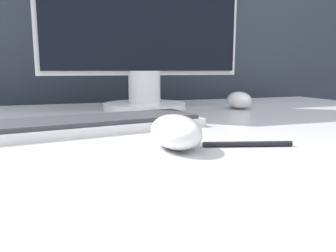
{
  "coord_description": "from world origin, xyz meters",
  "views": [
    {
      "loc": [
        -0.22,
        -0.57,
        0.84
      ],
      "look_at": [
        -0.07,
        -0.11,
        0.76
      ],
      "focal_mm": 35.0,
      "sensor_mm": 36.0,
      "label": 1
    }
  ],
  "objects": [
    {
      "name": "monitor",
      "position": [
        0.01,
        0.3,
        1.0
      ],
      "size": [
        0.55,
        0.23,
        0.53
      ],
      "color": "white",
      "rests_on": "desk"
    },
    {
      "name": "computer_mouse_far",
      "position": [
        0.27,
        0.25,
        0.76
      ],
      "size": [
        0.1,
        0.13,
        0.05
      ],
      "rotation": [
        0.0,
        0.0,
        -0.33
      ],
      "color": "white",
      "rests_on": "desk"
    },
    {
      "name": "partition_panel",
      "position": [
        0.0,
        0.68,
        0.74
      ],
      "size": [
        5.0,
        0.03,
        1.48
      ],
      "color": "#333D4C",
      "rests_on": "ground_plane"
    },
    {
      "name": "computer_mouse_near",
      "position": [
        -0.07,
        -0.15,
        0.76
      ],
      "size": [
        0.07,
        0.12,
        0.05
      ],
      "rotation": [
        0.0,
        0.0,
        -0.03
      ],
      "color": "white",
      "rests_on": "desk"
    },
    {
      "name": "pen",
      "position": [
        0.04,
        -0.17,
        0.74
      ],
      "size": [
        0.13,
        0.04,
        0.01
      ],
      "rotation": [
        0.0,
        0.0,
        -0.27
      ],
      "color": "black",
      "rests_on": "desk"
    },
    {
      "name": "keyboard",
      "position": [
        -0.15,
        0.03,
        0.74
      ],
      "size": [
        0.41,
        0.19,
        0.02
      ],
      "rotation": [
        0.0,
        0.0,
        0.16
      ],
      "color": "silver",
      "rests_on": "desk"
    }
  ]
}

